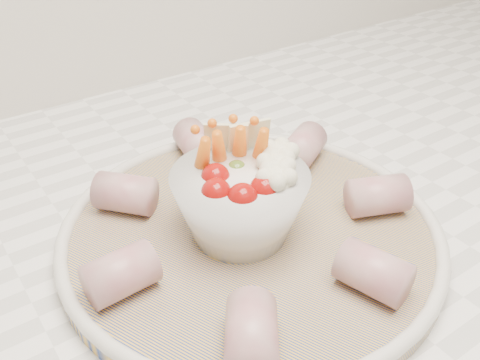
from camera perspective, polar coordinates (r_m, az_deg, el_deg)
serving_platter at (r=0.48m, az=1.17°, el=-5.51°), size 0.44×0.44×0.02m
veggie_bowl at (r=0.45m, az=0.14°, el=-1.96°), size 0.12×0.12×0.09m
cured_meat_rolls at (r=0.46m, az=1.03°, el=-3.41°), size 0.29×0.30×0.04m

